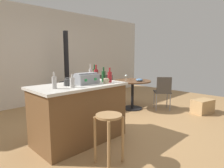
% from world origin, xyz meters
% --- Properties ---
extents(ground_plane, '(8.80, 8.80, 0.00)m').
position_xyz_m(ground_plane, '(0.00, 0.00, 0.00)').
color(ground_plane, '#A37A4C').
extents(back_wall, '(8.00, 0.10, 2.70)m').
position_xyz_m(back_wall, '(0.00, 2.81, 1.35)').
color(back_wall, beige).
rests_on(back_wall, ground_plane).
extents(kitchen_island, '(1.48, 0.80, 0.93)m').
position_xyz_m(kitchen_island, '(-0.92, -0.02, 0.47)').
color(kitchen_island, brown).
rests_on(kitchen_island, ground_plane).
extents(wooden_stool, '(0.34, 0.34, 0.64)m').
position_xyz_m(wooden_stool, '(-1.05, -0.83, 0.47)').
color(wooden_stool, '#A37A4C').
rests_on(wooden_stool, ground_plane).
extents(dining_table, '(0.93, 0.93, 0.74)m').
position_xyz_m(dining_table, '(1.15, 0.55, 0.57)').
color(dining_table, black).
rests_on(dining_table, ground_plane).
extents(folding_chair_near, '(0.56, 0.56, 0.85)m').
position_xyz_m(folding_chair_near, '(1.60, -0.06, 0.50)').
color(folding_chair_near, '#47423D').
rests_on(folding_chair_near, ground_plane).
extents(folding_chair_far, '(0.56, 0.56, 0.85)m').
position_xyz_m(folding_chair_far, '(0.79, 1.19, 0.50)').
color(folding_chair_far, '#47423D').
rests_on(folding_chair_far, ground_plane).
extents(wood_stove, '(0.44, 0.45, 2.03)m').
position_xyz_m(wood_stove, '(0.21, 2.13, 0.49)').
color(wood_stove, black).
rests_on(wood_stove, ground_plane).
extents(toolbox, '(0.39, 0.22, 0.18)m').
position_xyz_m(toolbox, '(-0.80, -0.06, 1.01)').
color(toolbox, gray).
rests_on(toolbox, kitchen_island).
extents(bottle_0, '(0.06, 0.06, 0.30)m').
position_xyz_m(bottle_0, '(-0.52, 0.18, 1.04)').
color(bottle_0, '#B7B2AD').
rests_on(bottle_0, kitchen_island).
extents(bottle_1, '(0.08, 0.08, 0.29)m').
position_xyz_m(bottle_1, '(-0.50, 0.05, 1.04)').
color(bottle_1, maroon).
rests_on(bottle_1, kitchen_island).
extents(bottle_2, '(0.07, 0.07, 0.26)m').
position_xyz_m(bottle_2, '(-0.43, -0.07, 1.02)').
color(bottle_2, '#194C23').
rests_on(bottle_2, kitchen_island).
extents(bottle_3, '(0.07, 0.07, 0.23)m').
position_xyz_m(bottle_3, '(-1.39, -0.10, 1.02)').
color(bottle_3, '#B7B2AD').
rests_on(bottle_3, kitchen_island).
extents(bottle_4, '(0.07, 0.07, 0.19)m').
position_xyz_m(bottle_4, '(-1.15, -0.19, 1.00)').
color(bottle_4, '#B7B2AD').
rests_on(bottle_4, kitchen_island).
extents(bottle_5, '(0.06, 0.06, 0.29)m').
position_xyz_m(bottle_5, '(-0.41, 0.20, 1.04)').
color(bottle_5, '#194C23').
rests_on(bottle_5, kitchen_island).
extents(bottle_6, '(0.07, 0.07, 0.25)m').
position_xyz_m(bottle_6, '(-0.41, -0.20, 1.02)').
color(bottle_6, maroon).
rests_on(bottle_6, kitchen_island).
extents(cup_0, '(0.12, 0.09, 0.10)m').
position_xyz_m(cup_0, '(-1.13, 0.00, 0.97)').
color(cup_0, '#383838').
rests_on(cup_0, kitchen_island).
extents(cup_1, '(0.11, 0.08, 0.10)m').
position_xyz_m(cup_1, '(-1.02, 0.15, 0.98)').
color(cup_1, '#383838').
rests_on(cup_1, kitchen_island).
extents(cup_2, '(0.12, 0.09, 0.08)m').
position_xyz_m(cup_2, '(-0.54, -0.25, 0.97)').
color(cup_2, tan).
rests_on(cup_2, kitchen_island).
extents(wine_glass, '(0.07, 0.07, 0.14)m').
position_xyz_m(wine_glass, '(1.08, 0.72, 0.85)').
color(wine_glass, silver).
rests_on(wine_glass, dining_table).
extents(serving_bowl, '(0.18, 0.18, 0.07)m').
position_xyz_m(serving_bowl, '(1.14, 0.34, 0.78)').
color(serving_bowl, '#4C7099').
rests_on(serving_bowl, dining_table).
extents(cardboard_box, '(0.58, 0.43, 0.33)m').
position_xyz_m(cardboard_box, '(2.05, -0.88, 0.16)').
color(cardboard_box, tan).
rests_on(cardboard_box, ground_plane).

